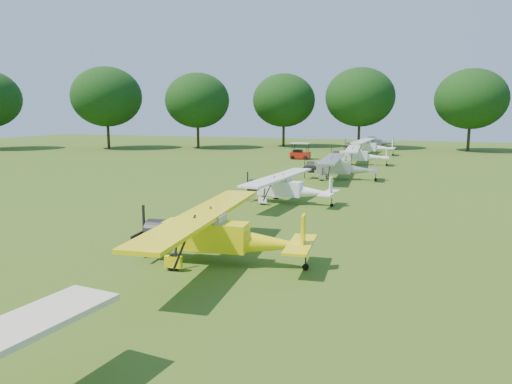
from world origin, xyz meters
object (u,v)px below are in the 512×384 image
aircraft_2 (218,232)px  aircraft_6 (368,146)px  aircraft_4 (338,166)px  aircraft_3 (287,186)px  aircraft_7 (376,141)px  golf_cart (300,154)px  aircraft_5 (358,154)px

aircraft_2 → aircraft_6: aircraft_2 is taller
aircraft_6 → aircraft_4: bearing=-86.4°
aircraft_4 → aircraft_6: aircraft_6 is taller
aircraft_2 → aircraft_3: bearing=89.2°
aircraft_4 → aircraft_6: 25.98m
aircraft_6 → aircraft_7: 12.95m
aircraft_6 → aircraft_7: (-0.30, 12.94, -0.21)m
aircraft_2 → golf_cart: (-7.72, 43.23, -0.64)m
aircraft_2 → aircraft_3: 13.74m
aircraft_5 → aircraft_7: (-0.81, 26.27, -0.12)m
aircraft_3 → aircraft_2: bearing=-81.1°
golf_cart → aircraft_4: bearing=-65.9°
aircraft_5 → aircraft_6: bearing=86.4°
aircraft_7 → golf_cart: bearing=-116.4°
aircraft_7 → golf_cart: (-7.04, -22.07, -0.38)m
aircraft_6 → aircraft_7: bearing=93.7°
aircraft_4 → aircraft_7: bearing=86.2°
aircraft_4 → aircraft_3: bearing=-100.5°
aircraft_3 → aircraft_4: bearing=89.1°
aircraft_6 → aircraft_7: aircraft_6 is taller
aircraft_2 → aircraft_5: (0.13, 39.03, -0.14)m
aircraft_2 → aircraft_7: 65.31m
aircraft_7 → aircraft_5: bearing=-96.9°
aircraft_3 → aircraft_5: bearing=91.9°
aircraft_4 → aircraft_7: size_ratio=1.14×
aircraft_5 → golf_cart: bearing=146.0°
aircraft_2 → aircraft_4: aircraft_2 is taller
aircraft_4 → golf_cart: (-7.90, 16.84, -0.53)m
aircraft_6 → golf_cart: aircraft_6 is taller
aircraft_3 → golf_cart: 30.28m
aircraft_4 → aircraft_5: 12.65m
aircraft_7 → aircraft_4: bearing=-97.4°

